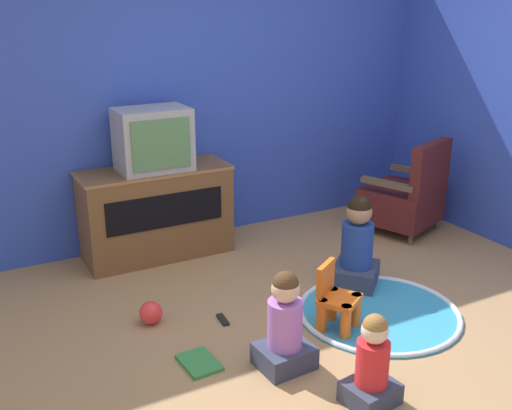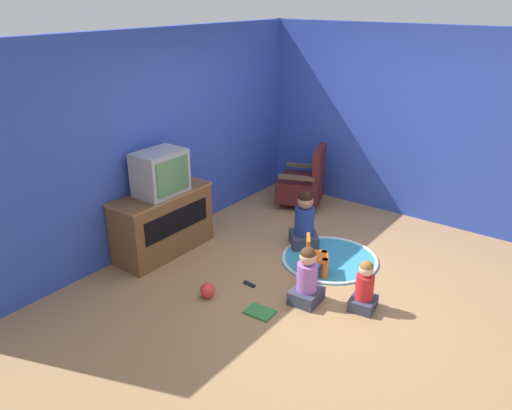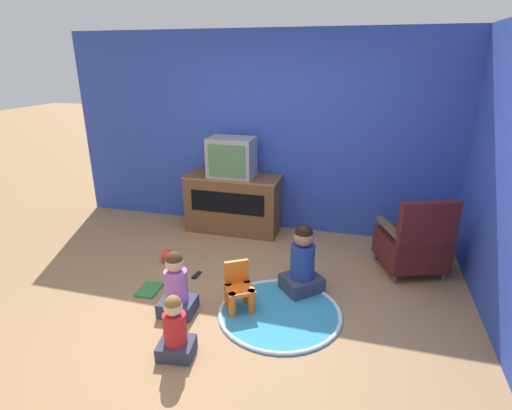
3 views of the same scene
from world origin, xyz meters
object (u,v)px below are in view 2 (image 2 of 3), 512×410
(yellow_kid_chair, at_px, (315,259))
(book, at_px, (260,312))
(tv_cabinet, at_px, (163,222))
(black_armchair, at_px, (303,184))
(toy_ball, at_px, (207,290))
(child_watching_center, at_px, (307,279))
(child_watching_right, at_px, (304,223))
(child_watching_left, at_px, (364,288))
(television, at_px, (161,173))
(remote_control, at_px, (249,284))

(yellow_kid_chair, relative_size, book, 1.59)
(tv_cabinet, relative_size, book, 4.33)
(black_armchair, relative_size, toy_ball, 5.65)
(child_watching_center, bearing_deg, child_watching_right, 29.83)
(book, bearing_deg, child_watching_left, -141.72)
(tv_cabinet, height_order, book, tv_cabinet)
(book, bearing_deg, child_watching_right, -77.52)
(tv_cabinet, bearing_deg, toy_ball, -111.78)
(yellow_kid_chair, height_order, child_watching_left, child_watching_left)
(television, relative_size, child_watching_center, 0.93)
(remote_control, bearing_deg, book, 144.47)
(yellow_kid_chair, bearing_deg, child_watching_right, 9.49)
(black_armchair, relative_size, child_watching_left, 1.66)
(yellow_kid_chair, relative_size, toy_ball, 2.90)
(television, relative_size, yellow_kid_chair, 1.26)
(tv_cabinet, xyz_separation_m, television, (0.00, -0.03, 0.62))
(black_armchair, bearing_deg, book, 2.51)
(television, xyz_separation_m, child_watching_right, (1.14, -1.24, -0.71))
(child_watching_left, xyz_separation_m, child_watching_right, (0.80, 1.19, 0.08))
(book, bearing_deg, television, -14.79)
(black_armchair, height_order, child_watching_center, black_armchair)
(television, height_order, book, television)
(television, distance_m, child_watching_center, 2.06)
(black_armchair, distance_m, book, 2.82)
(child_watching_center, height_order, remote_control, child_watching_center)
(television, relative_size, toy_ball, 3.66)
(black_armchair, xyz_separation_m, child_watching_right, (-1.09, -0.69, -0.03))
(book, bearing_deg, child_watching_center, -123.06)
(black_armchair, distance_m, child_watching_center, 2.53)
(tv_cabinet, bearing_deg, child_watching_left, -81.99)
(child_watching_right, bearing_deg, child_watching_center, 170.58)
(television, bearing_deg, book, -101.46)
(black_armchair, height_order, child_watching_right, black_armchair)
(yellow_kid_chair, height_order, remote_control, yellow_kid_chair)
(child_watching_center, xyz_separation_m, child_watching_right, (1.03, 0.67, 0.04))
(black_armchair, height_order, yellow_kid_chair, black_armchair)
(child_watching_left, bearing_deg, black_armchair, 36.86)
(child_watching_left, height_order, toy_ball, child_watching_left)
(child_watching_center, bearing_deg, television, 90.01)
(toy_ball, height_order, remote_control, toy_ball)
(child_watching_right, height_order, book, child_watching_right)
(black_armchair, distance_m, yellow_kid_chair, 1.98)
(tv_cabinet, xyz_separation_m, yellow_kid_chair, (0.63, -1.73, -0.20))
(toy_ball, xyz_separation_m, book, (0.10, -0.60, -0.07))
(remote_control, bearing_deg, tv_cabinet, 5.68)
(child_watching_center, bearing_deg, tv_cabinet, 89.97)
(child_watching_center, bearing_deg, toy_ball, 119.05)
(child_watching_left, relative_size, child_watching_right, 0.75)
(television, distance_m, remote_control, 1.62)
(toy_ball, xyz_separation_m, remote_control, (0.44, -0.21, -0.07))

